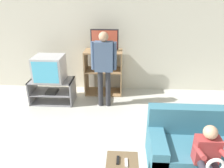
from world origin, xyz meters
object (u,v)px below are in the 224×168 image
(media_shelf, at_px, (104,72))
(television_flat, at_px, (105,41))
(couch, at_px, (208,149))
(person_standing_adult, at_px, (104,63))
(tv_stand, at_px, (53,91))
(remote_control_black, at_px, (118,160))
(television_main, at_px, (49,68))
(remote_control_white, at_px, (126,163))
(person_seated_child, at_px, (208,157))
(snack_table, at_px, (122,166))

(media_shelf, xyz_separation_m, television_flat, (0.04, -0.02, 0.77))
(couch, relative_size, person_standing_adult, 1.06)
(tv_stand, relative_size, television_flat, 1.53)
(remote_control_black, bearing_deg, television_main, 125.56)
(remote_control_white, xyz_separation_m, person_seated_child, (0.99, 0.01, 0.14))
(tv_stand, xyz_separation_m, remote_control_black, (1.57, -2.26, 0.14))
(remote_control_black, distance_m, person_standing_adult, 2.26)
(person_standing_adult, relative_size, person_seated_child, 1.76)
(snack_table, bearing_deg, media_shelf, 100.06)
(media_shelf, xyz_separation_m, person_standing_adult, (0.08, -0.66, 0.45))
(tv_stand, height_order, couch, couch)
(tv_stand, bearing_deg, remote_control_black, -55.24)
(remote_control_black, height_order, remote_control_white, same)
(person_standing_adult, bearing_deg, person_seated_child, -56.07)
(media_shelf, relative_size, remote_control_black, 7.53)
(remote_control_black, relative_size, person_standing_adult, 0.09)
(snack_table, xyz_separation_m, person_standing_adult, (-0.43, 2.18, 0.66))
(tv_stand, relative_size, remote_control_black, 6.75)
(television_main, xyz_separation_m, person_standing_adult, (1.21, -0.11, 0.18))
(television_main, xyz_separation_m, remote_control_black, (1.58, -2.26, -0.41))
(tv_stand, xyz_separation_m, television_main, (-0.01, 0.00, 0.55))
(television_main, relative_size, snack_table, 1.52)
(tv_stand, xyz_separation_m, media_shelf, (1.12, 0.55, 0.29))
(media_shelf, relative_size, remote_control_white, 7.53)
(snack_table, height_order, person_standing_adult, person_standing_adult)
(remote_control_black, xyz_separation_m, person_seated_child, (1.10, -0.03, 0.14))
(person_standing_adult, bearing_deg, snack_table, -78.90)
(snack_table, height_order, couch, couch)
(couch, bearing_deg, person_seated_child, -113.56)
(person_seated_child, bearing_deg, snack_table, 179.62)
(couch, bearing_deg, remote_control_white, -158.22)
(remote_control_white, distance_m, person_standing_adult, 2.32)
(couch, bearing_deg, remote_control_black, -161.31)
(television_main, height_order, television_flat, television_flat)
(tv_stand, distance_m, media_shelf, 1.28)
(television_flat, height_order, couch, television_flat)
(television_flat, bearing_deg, snack_table, -80.60)
(television_flat, distance_m, couch, 3.08)
(remote_control_black, bearing_deg, couch, 19.27)
(remote_control_white, bearing_deg, television_flat, 98.41)
(tv_stand, xyz_separation_m, snack_table, (1.63, -2.29, 0.08))
(television_flat, bearing_deg, television_main, -156.08)
(person_standing_adult, height_order, person_seated_child, person_standing_adult)
(remote_control_white, xyz_separation_m, person_standing_adult, (-0.48, 2.19, 0.59))
(television_main, distance_m, media_shelf, 1.29)
(television_main, xyz_separation_m, person_seated_child, (2.68, -2.29, -0.26))
(television_main, height_order, remote_control_white, television_main)
(media_shelf, xyz_separation_m, person_seated_child, (1.54, -2.84, -0.00))
(tv_stand, bearing_deg, couch, -32.34)
(person_seated_child, bearing_deg, person_standing_adult, 123.93)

